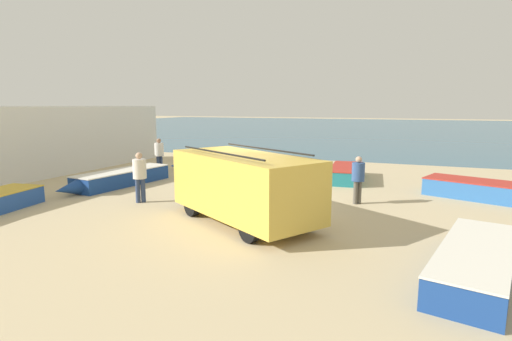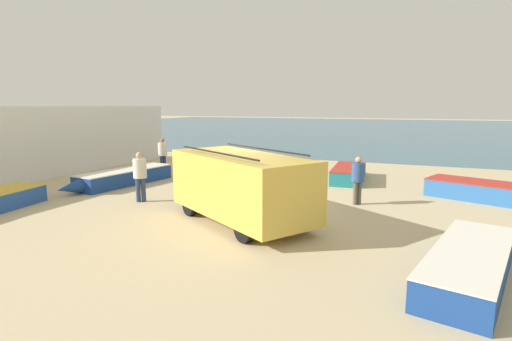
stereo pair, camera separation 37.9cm
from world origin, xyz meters
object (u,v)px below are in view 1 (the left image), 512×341
(parked_van, at_px, (243,185))
(fishing_rowboat_1, at_px, (119,178))
(fishing_rowboat_4, at_px, (210,162))
(fisherman_0, at_px, (140,173))
(fisherman_3, at_px, (159,152))
(fishing_rowboat_2, at_px, (501,192))
(fisherman_2, at_px, (358,176))
(fishing_rowboat_3, at_px, (477,259))
(fishing_rowboat_0, at_px, (347,173))

(parked_van, bearing_deg, fishing_rowboat_1, 8.83)
(fishing_rowboat_1, relative_size, fishing_rowboat_4, 1.38)
(parked_van, xyz_separation_m, fishing_rowboat_4, (-5.91, 8.92, -0.83))
(fisherman_0, relative_size, fisherman_3, 1.02)
(parked_van, xyz_separation_m, fisherman_0, (-4.32, 0.85, -0.05))
(parked_van, relative_size, fishing_rowboat_2, 0.94)
(parked_van, distance_m, fishing_rowboat_1, 7.69)
(fishing_rowboat_1, xyz_separation_m, fishing_rowboat_4, (1.16, 5.98, -0.04))
(fisherman_0, height_order, fisherman_2, fisherman_0)
(fishing_rowboat_2, xyz_separation_m, fisherman_2, (-4.69, -2.23, 0.66))
(fishing_rowboat_3, relative_size, fishing_rowboat_4, 1.30)
(fishing_rowboat_3, bearing_deg, fishing_rowboat_4, 61.02)
(fishing_rowboat_2, bearing_deg, fishing_rowboat_4, -173.39)
(fishing_rowboat_3, bearing_deg, fishing_rowboat_0, 36.14)
(fisherman_2, bearing_deg, fishing_rowboat_2, -112.68)
(fishing_rowboat_0, bearing_deg, fisherman_0, 134.98)
(fishing_rowboat_0, height_order, fishing_rowboat_2, fishing_rowboat_2)
(parked_van, bearing_deg, fishing_rowboat_4, -25.08)
(fishing_rowboat_4, bearing_deg, fishing_rowboat_0, 118.11)
(parked_van, distance_m, fisherman_3, 9.96)
(parked_van, relative_size, fishing_rowboat_4, 1.34)
(fisherman_0, bearing_deg, fishing_rowboat_4, 149.06)
(fishing_rowboat_2, bearing_deg, fisherman_3, -163.06)
(parked_van, height_order, fisherman_3, parked_van)
(fisherman_3, bearing_deg, fisherman_0, 141.21)
(fishing_rowboat_2, xyz_separation_m, fisherman_3, (-15.01, 0.83, 0.70))
(fishing_rowboat_1, distance_m, fishing_rowboat_4, 6.09)
(fishing_rowboat_1, bearing_deg, fisherman_3, -165.44)
(fishing_rowboat_4, distance_m, fisherman_0, 8.26)
(fishing_rowboat_1, distance_m, fishing_rowboat_3, 13.69)
(fishing_rowboat_0, height_order, fishing_rowboat_4, fishing_rowboat_0)
(fishing_rowboat_2, relative_size, fisherman_3, 3.26)
(parked_van, relative_size, fishing_rowboat_3, 1.03)
(fishing_rowboat_2, bearing_deg, fisherman_2, -134.50)
(fishing_rowboat_0, distance_m, fisherman_2, 4.75)
(fishing_rowboat_2, xyz_separation_m, fishing_rowboat_3, (-1.64, -7.31, -0.02))
(parked_van, bearing_deg, fishing_rowboat_3, -164.00)
(fishing_rowboat_3, height_order, fisherman_0, fisherman_0)
(fishing_rowboat_0, distance_m, fisherman_3, 9.36)
(fishing_rowboat_0, relative_size, fishing_rowboat_3, 0.85)
(fishing_rowboat_0, distance_m, fishing_rowboat_3, 10.51)
(fishing_rowboat_3, xyz_separation_m, fisherman_0, (-10.16, 2.46, 0.75))
(fisherman_0, height_order, fisherman_3, fisherman_0)
(fisherman_0, bearing_deg, fishing_rowboat_1, -169.27)
(fishing_rowboat_4, height_order, fisherman_3, fisherman_3)
(fisherman_3, bearing_deg, fishing_rowboat_2, -161.37)
(fisherman_2, relative_size, fisherman_3, 0.96)
(fishing_rowboat_4, bearing_deg, fisherman_0, 45.85)
(fisherman_2, bearing_deg, parked_van, 93.08)
(fishing_rowboat_0, bearing_deg, fishing_rowboat_1, 115.13)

